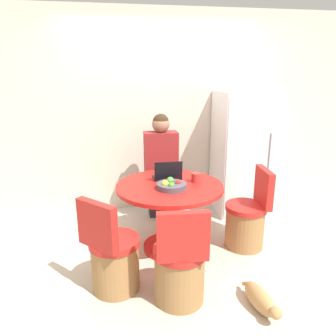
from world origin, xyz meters
name	(u,v)px	position (x,y,z in m)	size (l,w,h in m)	color
ground_plane	(180,256)	(0.00, 0.00, 0.00)	(12.00, 12.00, 0.00)	beige
wall_back	(160,113)	(0.00, 1.38, 1.30)	(7.00, 0.06, 2.60)	beige
refrigerator	(243,153)	(1.05, 1.01, 0.80)	(0.70, 0.65, 1.60)	white
dining_table	(170,206)	(-0.08, 0.16, 0.49)	(1.09, 1.09, 0.73)	red
chair_near_left_corner	(113,259)	(-0.68, -0.42, 0.29)	(0.51, 0.51, 0.87)	#9E7042
chair_right_side	(247,221)	(0.75, 0.08, 0.29)	(0.45, 0.44, 0.87)	#9E7042
chair_near_camera	(180,270)	(-0.15, -0.67, 0.29)	(0.44, 0.44, 0.87)	#9E7042
person_seated	(160,163)	(-0.06, 0.93, 0.75)	(0.40, 0.37, 1.36)	#2D2D38
laptop	(167,175)	(-0.08, 0.34, 0.77)	(0.29, 0.21, 0.21)	#232328
fruit_bowl	(171,185)	(-0.09, 0.05, 0.76)	(0.29, 0.29, 0.10)	#4C4C56
coffee_cup	(196,178)	(0.20, 0.20, 0.78)	(0.09, 0.09, 0.10)	#B2332D
cat	(260,299)	(0.47, -0.89, 0.10)	(0.19, 0.51, 0.19)	tan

